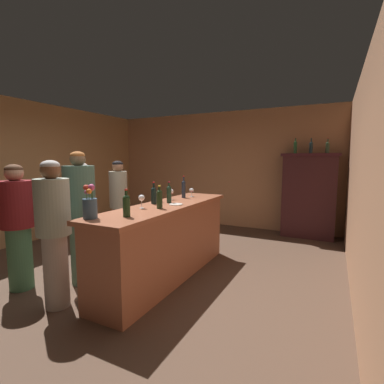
# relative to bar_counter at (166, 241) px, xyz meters

# --- Properties ---
(floor) EXTENTS (9.04, 9.04, 0.00)m
(floor) POSITION_rel_bar_counter_xyz_m (-0.53, -0.21, -0.51)
(floor) COLOR brown
(floor) RESTS_ON ground
(wall_back) EXTENTS (5.62, 0.12, 2.72)m
(wall_back) POSITION_rel_bar_counter_xyz_m (-0.53, 3.33, 0.85)
(wall_back) COLOR #B47D55
(wall_back) RESTS_ON ground
(wall_left) EXTENTS (0.12, 7.08, 2.72)m
(wall_left) POSITION_rel_bar_counter_xyz_m (-3.34, -0.21, 0.85)
(wall_left) COLOR #B48150
(wall_left) RESTS_ON ground
(wall_right) EXTENTS (0.12, 7.08, 2.72)m
(wall_right) POSITION_rel_bar_counter_xyz_m (2.28, -0.21, 0.85)
(wall_right) COLOR tan
(wall_right) RESTS_ON ground
(bar_counter) EXTENTS (0.65, 2.59, 1.01)m
(bar_counter) POSITION_rel_bar_counter_xyz_m (0.00, 0.00, 0.00)
(bar_counter) COLOR #9E5B40
(bar_counter) RESTS_ON ground
(display_cabinet) EXTENTS (1.10, 0.44, 1.72)m
(display_cabinet) POSITION_rel_bar_counter_xyz_m (1.54, 3.02, 0.39)
(display_cabinet) COLOR #391A1C
(display_cabinet) RESTS_ON ground
(wine_bottle_merlot) EXTENTS (0.06, 0.06, 0.34)m
(wine_bottle_merlot) POSITION_rel_bar_counter_xyz_m (-0.10, 0.67, 0.65)
(wine_bottle_merlot) COLOR #212836
(wine_bottle_merlot) RESTS_ON bar_counter
(wine_bottle_malbec) EXTENTS (0.08, 0.08, 0.29)m
(wine_bottle_malbec) POSITION_rel_bar_counter_xyz_m (0.06, -0.87, 0.63)
(wine_bottle_malbec) COLOR #1D371B
(wine_bottle_malbec) RESTS_ON bar_counter
(wine_bottle_riesling) EXTENTS (0.07, 0.07, 0.30)m
(wine_bottle_riesling) POSITION_rel_bar_counter_xyz_m (-0.17, -0.03, 0.63)
(wine_bottle_riesling) COLOR black
(wine_bottle_riesling) RESTS_ON bar_counter
(wine_bottle_chardonnay) EXTENTS (0.06, 0.06, 0.30)m
(wine_bottle_chardonnay) POSITION_rel_bar_counter_xyz_m (-0.03, 0.12, 0.63)
(wine_bottle_chardonnay) COLOR #1D3121
(wine_bottle_chardonnay) RESTS_ON bar_counter
(wine_bottle_pinot) EXTENTS (0.07, 0.07, 0.28)m
(wine_bottle_pinot) POSITION_rel_bar_counter_xyz_m (0.09, -0.30, 0.63)
(wine_bottle_pinot) COLOR #1F3117
(wine_bottle_pinot) RESTS_ON bar_counter
(wine_glass_front) EXTENTS (0.08, 0.08, 0.16)m
(wine_glass_front) POSITION_rel_bar_counter_xyz_m (-0.17, 0.41, 0.61)
(wine_glass_front) COLOR white
(wine_glass_front) RESTS_ON bar_counter
(wine_glass_mid) EXTENTS (0.07, 0.07, 0.13)m
(wine_glass_mid) POSITION_rel_bar_counter_xyz_m (-0.05, 0.85, 0.60)
(wine_glass_mid) COLOR white
(wine_glass_mid) RESTS_ON bar_counter
(wine_glass_rear) EXTENTS (0.07, 0.07, 0.14)m
(wine_glass_rear) POSITION_rel_bar_counter_xyz_m (-0.19, 0.13, 0.60)
(wine_glass_rear) COLOR white
(wine_glass_rear) RESTS_ON bar_counter
(wine_glass_spare) EXTENTS (0.08, 0.08, 0.17)m
(wine_glass_spare) POSITION_rel_bar_counter_xyz_m (-0.11, -0.38, 0.62)
(wine_glass_spare) COLOR white
(wine_glass_spare) RESTS_ON bar_counter
(flower_arrangement) EXTENTS (0.14, 0.14, 0.35)m
(flower_arrangement) POSITION_rel_bar_counter_xyz_m (-0.21, -1.10, 0.64)
(flower_arrangement) COLOR #36526B
(flower_arrangement) RESTS_ON bar_counter
(cheese_plate) EXTENTS (0.18, 0.18, 0.01)m
(cheese_plate) POSITION_rel_bar_counter_xyz_m (0.13, 0.03, 0.51)
(cheese_plate) COLOR white
(cheese_plate) RESTS_ON bar_counter
(display_bottle_left) EXTENTS (0.06, 0.06, 0.31)m
(display_bottle_left) POSITION_rel_bar_counter_xyz_m (1.24, 3.02, 1.35)
(display_bottle_left) COLOR #24512A
(display_bottle_left) RESTS_ON display_cabinet
(display_bottle_midleft) EXTENTS (0.07, 0.07, 0.30)m
(display_bottle_midleft) POSITION_rel_bar_counter_xyz_m (1.53, 3.02, 1.34)
(display_bottle_midleft) COLOR #1A2E32
(display_bottle_midleft) RESTS_ON display_cabinet
(display_bottle_center) EXTENTS (0.07, 0.07, 0.29)m
(display_bottle_center) POSITION_rel_bar_counter_xyz_m (1.83, 3.02, 1.33)
(display_bottle_center) COLOR #2E462C
(display_bottle_center) RESTS_ON display_cabinet
(patron_in_grey) EXTENTS (0.39, 0.39, 1.55)m
(patron_in_grey) POSITION_rel_bar_counter_xyz_m (-1.44, -1.10, 0.33)
(patron_in_grey) COLOR #3D6B49
(patron_in_grey) RESTS_ON ground
(patron_redhead) EXTENTS (0.39, 0.39, 1.70)m
(patron_redhead) POSITION_rel_bar_counter_xyz_m (-0.89, -0.63, 0.42)
(patron_redhead) COLOR #4E6951
(patron_redhead) RESTS_ON ground
(patron_near_entrance) EXTENTS (0.30, 0.30, 1.58)m
(patron_near_entrance) POSITION_rel_bar_counter_xyz_m (-1.27, 0.51, 0.37)
(patron_near_entrance) COLOR #B2A095
(patron_near_entrance) RESTS_ON ground
(patron_by_cabinet) EXTENTS (0.38, 0.38, 1.56)m
(patron_by_cabinet) POSITION_rel_bar_counter_xyz_m (-1.44, -0.09, 0.34)
(patron_by_cabinet) COLOR #363437
(patron_by_cabinet) RESTS_ON ground
(patron_in_navy) EXTENTS (0.35, 0.35, 1.60)m
(patron_in_navy) POSITION_rel_bar_counter_xyz_m (-0.66, -1.19, 0.37)
(patron_in_navy) COLOR gray
(patron_in_navy) RESTS_ON ground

